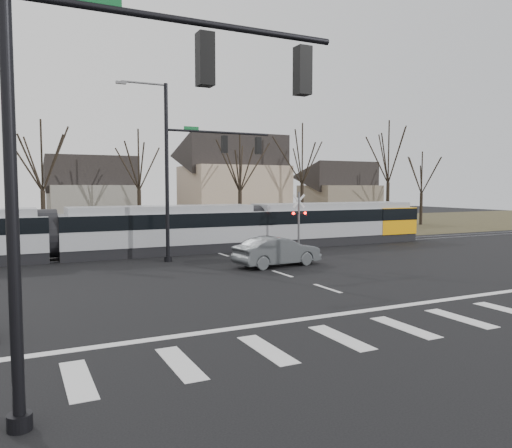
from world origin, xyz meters
name	(u,v)px	position (x,y,z in m)	size (l,w,h in m)	color
ground	(356,298)	(0.00, 0.00, 0.00)	(140.00, 140.00, 0.00)	black
grass_verge	(152,232)	(0.00, 32.00, 0.01)	(140.00, 28.00, 0.01)	#38331E
crosswalk	(433,323)	(0.00, -4.00, 0.01)	(27.00, 2.60, 0.01)	silver
stop_line	(387,308)	(0.00, -1.80, 0.01)	(28.00, 0.35, 0.01)	silver
lane_dashes	(211,251)	(0.00, 16.00, 0.01)	(0.18, 30.00, 0.01)	silver
rail_pair	(212,251)	(0.00, 15.80, 0.03)	(90.00, 1.52, 0.06)	#59595E
tram	(160,228)	(-3.51, 16.00, 1.70)	(41.08, 3.05, 3.11)	gray
sedan	(277,251)	(0.96, 8.31, 0.81)	(5.11, 2.34, 1.62)	#464A4D
signal_pole_near_left	(104,114)	(-10.41, -6.00, 5.70)	(9.28, 0.44, 10.20)	black
signal_pole_far	(193,164)	(-2.41, 12.50, 5.70)	(9.28, 0.44, 10.20)	black
rail_crossing_signal	(299,224)	(5.00, 12.79, 1.89)	(1.08, 0.36, 4.00)	#59595B
tree_row	(191,179)	(2.00, 26.00, 5.00)	(59.20, 7.20, 10.00)	black
house_b	(92,190)	(-5.00, 36.00, 3.97)	(8.64, 7.56, 7.65)	slate
house_c	(233,178)	(9.00, 33.00, 5.23)	(10.80, 8.64, 10.10)	tan
house_d	(339,190)	(24.00, 35.00, 3.97)	(8.64, 7.56, 7.65)	#6A5F4E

